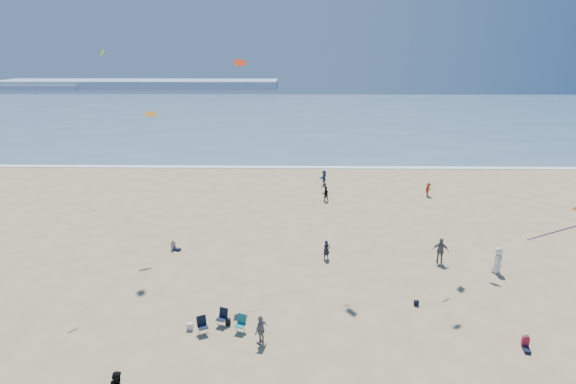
{
  "coord_description": "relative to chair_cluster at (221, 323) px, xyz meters",
  "views": [
    {
      "loc": [
        2.33,
        -12.22,
        14.84
      ],
      "look_at": [
        2.0,
        8.0,
        8.4
      ],
      "focal_mm": 28.0,
      "sensor_mm": 36.0,
      "label": 1
    }
  ],
  "objects": [
    {
      "name": "ocean",
      "position": [
        1.68,
        85.97,
        -0.47
      ],
      "size": [
        220.0,
        100.0,
        0.06
      ],
      "primitive_type": "cube",
      "color": "#476B84",
      "rests_on": "ground"
    },
    {
      "name": "surf_line",
      "position": [
        1.68,
        35.97,
        -0.46
      ],
      "size": [
        220.0,
        1.2,
        0.08
      ],
      "primitive_type": "cube",
      "color": "white",
      "rests_on": "ground"
    },
    {
      "name": "headland_far",
      "position": [
        -58.32,
        160.97,
        1.1
      ],
      "size": [
        110.0,
        20.0,
        3.2
      ],
      "primitive_type": "cube",
      "color": "#7A8EA8",
      "rests_on": "ground"
    },
    {
      "name": "headland_near",
      "position": [
        -98.32,
        155.97,
        0.5
      ],
      "size": [
        40.0,
        14.0,
        2.0
      ],
      "primitive_type": "cube",
      "color": "#7A8EA8",
      "rests_on": "ground"
    },
    {
      "name": "standing_flyers",
      "position": [
        9.12,
        4.77,
        0.34
      ],
      "size": [
        35.92,
        44.38,
        1.93
      ],
      "color": "silver",
      "rests_on": "ground"
    },
    {
      "name": "seated_group",
      "position": [
        4.92,
        -4.53,
        -0.08
      ],
      "size": [
        22.32,
        28.44,
        0.84
      ],
      "color": "silver",
      "rests_on": "ground"
    },
    {
      "name": "chair_cluster",
      "position": [
        0.0,
        0.0,
        0.0
      ],
      "size": [
        2.78,
        1.59,
        1.0
      ],
      "color": "black",
      "rests_on": "ground"
    },
    {
      "name": "white_tote",
      "position": [
        -1.77,
        0.06,
        -0.3
      ],
      "size": [
        0.35,
        0.2,
        0.4
      ],
      "primitive_type": "cube",
      "color": "silver",
      "rests_on": "ground"
    },
    {
      "name": "black_backpack",
      "position": [
        0.26,
        0.54,
        -0.31
      ],
      "size": [
        0.3,
        0.22,
        0.38
      ],
      "primitive_type": "cube",
      "color": "black",
      "rests_on": "ground"
    },
    {
      "name": "navy_bag",
      "position": [
        11.41,
        2.75,
        -0.33
      ],
      "size": [
        0.28,
        0.18,
        0.34
      ],
      "primitive_type": "cube",
      "color": "black",
      "rests_on": "ground"
    },
    {
      "name": "kites_aloft",
      "position": [
        11.34,
        4.44,
        14.11
      ],
      "size": [
        38.6,
        41.17,
        30.61
      ],
      "color": "green",
      "rests_on": "ground"
    }
  ]
}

